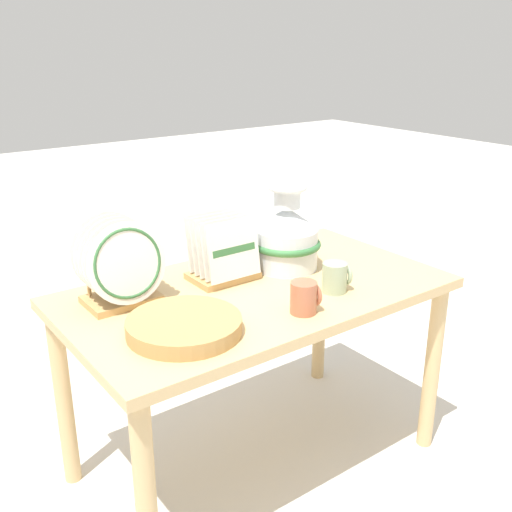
{
  "coord_description": "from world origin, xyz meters",
  "views": [
    {
      "loc": [
        -1.07,
        -1.45,
        1.45
      ],
      "look_at": [
        0.0,
        0.0,
        0.79
      ],
      "focal_mm": 42.0,
      "sensor_mm": 36.0,
      "label": 1
    }
  ],
  "objects": [
    {
      "name": "dish_rack_round_plates",
      "position": [
        -0.4,
        0.14,
        0.8
      ],
      "size": [
        0.25,
        0.18,
        0.27
      ],
      "color": "tan",
      "rests_on": "display_table"
    },
    {
      "name": "display_table",
      "position": [
        0.0,
        0.0,
        0.6
      ],
      "size": [
        1.24,
        0.7,
        0.68
      ],
      "color": "tan",
      "rests_on": "ground_plane"
    },
    {
      "name": "ceramic_vase",
      "position": [
        0.19,
        0.08,
        0.8
      ],
      "size": [
        0.24,
        0.24,
        0.3
      ],
      "color": "silver",
      "rests_on": "display_table"
    },
    {
      "name": "dish_rack_square_plates",
      "position": [
        -0.04,
        0.13,
        0.77
      ],
      "size": [
        0.22,
        0.17,
        0.22
      ],
      "color": "tan",
      "rests_on": "display_table"
    },
    {
      "name": "mug_sage_glaze",
      "position": [
        0.19,
        -0.17,
        0.73
      ],
      "size": [
        0.09,
        0.08,
        0.1
      ],
      "color": "#9EB28E",
      "rests_on": "display_table"
    },
    {
      "name": "ground_plane",
      "position": [
        0.0,
        0.0,
        0.0
      ],
      "size": [
        14.0,
        14.0,
        0.0
      ],
      "primitive_type": "plane",
      "color": "beige"
    },
    {
      "name": "mug_terracotta_glaze",
      "position": [
        0.0,
        -0.24,
        0.73
      ],
      "size": [
        0.09,
        0.08,
        0.1
      ],
      "color": "#B76647",
      "rests_on": "display_table"
    },
    {
      "name": "wicker_charger_stack",
      "position": [
        -0.35,
        -0.14,
        0.71
      ],
      "size": [
        0.32,
        0.32,
        0.04
      ],
      "color": "tan",
      "rests_on": "display_table"
    }
  ]
}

